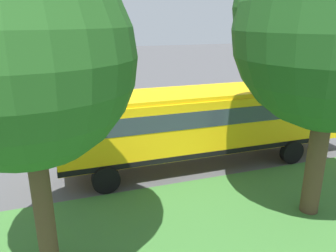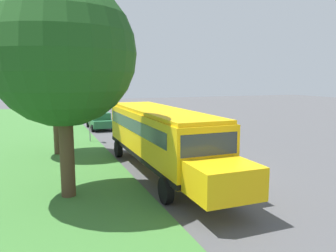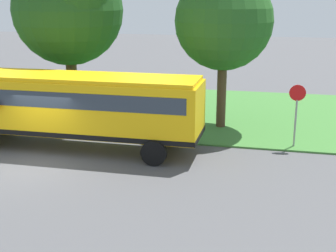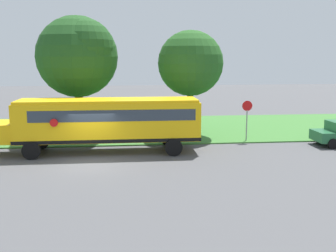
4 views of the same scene
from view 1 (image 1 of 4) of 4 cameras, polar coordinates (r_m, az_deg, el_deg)
ground_plane at (r=16.45m, az=3.25°, el=-2.86°), size 120.00×120.00×0.00m
school_bus at (r=13.48m, az=4.97°, el=0.96°), size 2.85×12.42×3.16m
oak_tree_beside_bus at (r=10.14m, az=26.02°, el=15.50°), size 5.50×5.50×8.35m
oak_tree_roadside_mid at (r=7.36m, az=-24.14°, el=10.74°), size 4.58×4.58×7.45m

